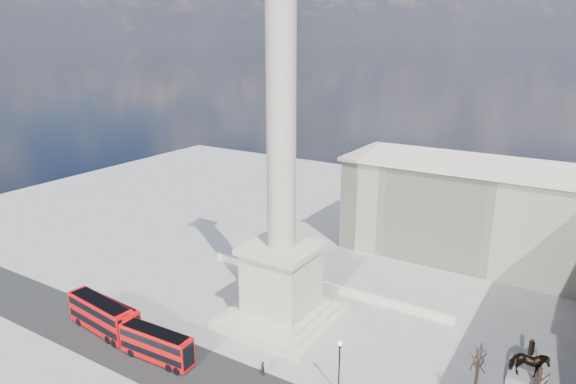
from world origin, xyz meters
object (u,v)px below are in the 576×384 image
(red_bus_a, at_px, (101,315))
(red_bus_e, at_px, (108,317))
(red_bus_b, at_px, (157,345))
(victorian_lamp, at_px, (339,363))
(nelsons_column, at_px, (282,230))
(pedestrian_crossing, at_px, (263,368))

(red_bus_a, bearing_deg, red_bus_e, 31.65)
(red_bus_a, distance_m, red_bus_b, 10.59)
(red_bus_e, height_order, victorian_lamp, victorian_lamp)
(nelsons_column, bearing_deg, red_bus_e, -140.46)
(red_bus_a, bearing_deg, victorian_lamp, 15.93)
(red_bus_a, relative_size, pedestrian_crossing, 6.42)
(red_bus_b, relative_size, red_bus_e, 0.93)
(nelsons_column, distance_m, pedestrian_crossing, 16.98)
(red_bus_e, relative_size, victorian_lamp, 1.67)
(red_bus_a, relative_size, red_bus_b, 1.14)
(red_bus_e, distance_m, pedestrian_crossing, 22.03)
(pedestrian_crossing, bearing_deg, victorian_lamp, -131.21)
(red_bus_a, bearing_deg, pedestrian_crossing, 15.25)
(nelsons_column, distance_m, red_bus_b, 20.17)
(victorian_lamp, distance_m, pedestrian_crossing, 9.17)
(nelsons_column, bearing_deg, red_bus_b, -116.04)
(victorian_lamp, bearing_deg, pedestrian_crossing, -168.63)
(red_bus_b, height_order, pedestrian_crossing, red_bus_b)
(red_bus_a, height_order, pedestrian_crossing, red_bus_a)
(red_bus_b, height_order, red_bus_e, red_bus_e)
(red_bus_a, xyz_separation_m, red_bus_b, (10.57, -0.68, -0.27))
(nelsons_column, height_order, red_bus_e, nelsons_column)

